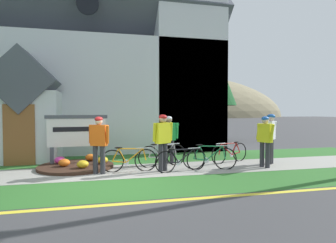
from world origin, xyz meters
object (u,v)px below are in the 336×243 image
at_px(bicycle_blue, 129,160).
at_px(roadside_conifer, 204,64).
at_px(cyclist_in_yellow_jersey, 271,134).
at_px(cyclist_in_orange_jersey, 169,136).
at_px(cyclist_in_red_jersey, 265,137).
at_px(bicycle_white, 181,160).
at_px(cyclist_in_blue_jersey, 99,140).
at_px(bicycle_black, 162,155).
at_px(church_sign, 77,132).
at_px(cyclist_in_green_jersey, 163,138).
at_px(bicycle_orange, 230,153).
at_px(bicycle_red, 209,158).

xyz_separation_m(bicycle_blue, roadside_conifer, (5.57, 8.28, 4.45)).
relative_size(cyclist_in_yellow_jersey, cyclist_in_orange_jersey, 1.05).
bearing_deg(cyclist_in_red_jersey, cyclist_in_orange_jersey, 153.95).
bearing_deg(bicycle_white, bicycle_blue, 166.84).
relative_size(bicycle_white, cyclist_in_blue_jersey, 1.02).
height_order(bicycle_white, cyclist_in_blue_jersey, cyclist_in_blue_jersey).
height_order(bicycle_black, cyclist_in_red_jersey, cyclist_in_red_jersey).
bearing_deg(church_sign, cyclist_in_blue_jersey, -65.76).
bearing_deg(cyclist_in_green_jersey, bicycle_black, 78.40).
xyz_separation_m(bicycle_orange, cyclist_in_blue_jersey, (-4.61, -0.85, 0.64)).
bearing_deg(church_sign, cyclist_in_orange_jersey, -8.51).
xyz_separation_m(bicycle_black, bicycle_white, (0.38, -0.95, -0.02)).
bearing_deg(bicycle_white, roadside_conifer, 65.16).
distance_m(bicycle_white, bicycle_blue, 1.61).
xyz_separation_m(cyclist_in_green_jersey, cyclist_in_orange_jersey, (0.49, 1.22, -0.06)).
bearing_deg(cyclist_in_red_jersey, bicycle_red, 175.22).
bearing_deg(bicycle_orange, cyclist_in_yellow_jersey, -24.45).
relative_size(bicycle_red, cyclist_in_blue_jersey, 0.97).
xyz_separation_m(bicycle_black, cyclist_in_blue_jersey, (-2.08, -0.74, 0.63)).
bearing_deg(cyclist_in_red_jersey, roadside_conifer, 82.54).
bearing_deg(cyclist_in_blue_jersey, roadside_conifer, 52.51).
distance_m(cyclist_in_yellow_jersey, cyclist_in_red_jersey, 0.77).
relative_size(cyclist_in_red_jersey, cyclist_in_orange_jersey, 1.00).
relative_size(church_sign, bicycle_red, 1.24).
xyz_separation_m(bicycle_white, cyclist_in_green_jersey, (-0.55, 0.15, 0.69)).
height_order(bicycle_white, bicycle_blue, bicycle_blue).
distance_m(cyclist_in_yellow_jersey, cyclist_in_blue_jersey, 5.89).
height_order(bicycle_red, bicycle_orange, bicycle_red).
bearing_deg(bicycle_blue, cyclist_in_orange_jersey, 33.76).
bearing_deg(bicycle_red, cyclist_in_orange_jersey, 128.90).
xyz_separation_m(church_sign, cyclist_in_yellow_jersey, (6.63, -1.37, -0.09)).
distance_m(bicycle_orange, cyclist_in_yellow_jersey, 1.57).
bearing_deg(cyclist_in_red_jersey, bicycle_blue, 174.62).
xyz_separation_m(bicycle_white, cyclist_in_blue_jersey, (-2.47, 0.21, 0.64)).
bearing_deg(cyclist_in_blue_jersey, cyclist_in_yellow_jersey, 2.56).
height_order(cyclist_in_blue_jersey, roadside_conifer, roadside_conifer).
height_order(cyclist_in_red_jersey, cyclist_in_orange_jersey, cyclist_in_red_jersey).
height_order(bicycle_blue, cyclist_in_blue_jersey, cyclist_in_blue_jersey).
relative_size(bicycle_white, cyclist_in_orange_jersey, 1.03).
bearing_deg(bicycle_blue, bicycle_orange, 10.55).
bearing_deg(bicycle_blue, bicycle_black, 26.07).
bearing_deg(cyclist_in_red_jersey, cyclist_in_blue_jersey, 177.20).
bearing_deg(cyclist_in_blue_jersey, bicycle_white, -4.87).
xyz_separation_m(bicycle_white, roadside_conifer, (4.00, 8.64, 4.46)).
bearing_deg(bicycle_blue, church_sign, 137.86).
distance_m(bicycle_orange, bicycle_white, 2.38).
bearing_deg(cyclist_in_yellow_jersey, cyclist_in_green_jersey, -175.37).
bearing_deg(bicycle_white, cyclist_in_green_jersey, 164.44).
bearing_deg(cyclist_in_orange_jersey, bicycle_blue, -146.24).
distance_m(cyclist_in_red_jersey, cyclist_in_blue_jersey, 5.34).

